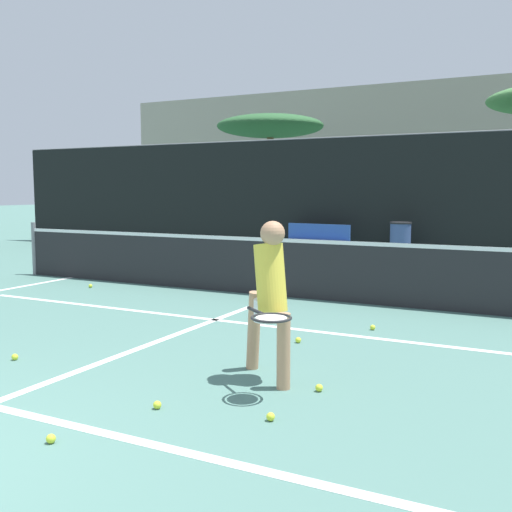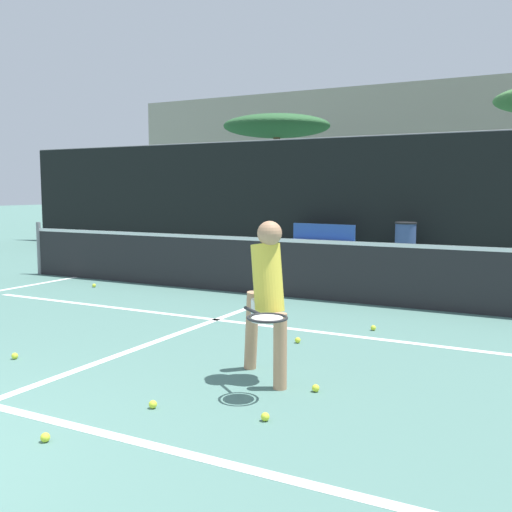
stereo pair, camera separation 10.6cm
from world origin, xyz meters
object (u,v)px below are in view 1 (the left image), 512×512
at_px(player_practicing, 269,293).
at_px(courtside_bench, 316,239).
at_px(trash_bin, 400,242).
at_px(parked_car, 356,226).

height_order(player_practicing, courtside_bench, player_practicing).
bearing_deg(trash_bin, parked_car, 119.63).
height_order(player_practicing, parked_car, player_practicing).
xyz_separation_m(player_practicing, parked_car, (-3.54, 13.70, -0.25)).
height_order(courtside_bench, trash_bin, trash_bin).
bearing_deg(player_practicing, parked_car, 142.52).
xyz_separation_m(courtside_bench, parked_car, (-0.33, 4.34, 0.08)).
relative_size(courtside_bench, parked_car, 0.40).
bearing_deg(trash_bin, courtside_bench, -179.33).
distance_m(courtside_bench, trash_bin, 2.12).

